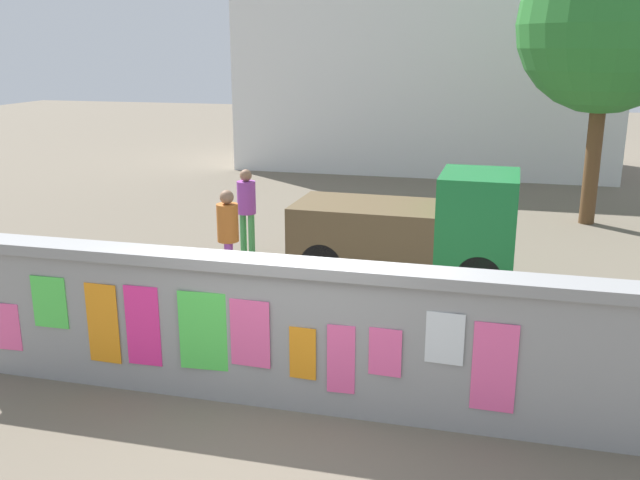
% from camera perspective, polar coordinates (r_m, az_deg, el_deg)
% --- Properties ---
extents(ground, '(60.00, 60.00, 0.00)m').
position_cam_1_polar(ground, '(15.14, 6.31, 1.12)').
color(ground, '#6B6051').
extents(poster_wall, '(8.18, 0.42, 1.64)m').
position_cam_1_polar(poster_wall, '(7.42, -2.38, -7.60)').
color(poster_wall, gray).
rests_on(poster_wall, ground).
extents(auto_rickshaw_truck, '(3.64, 1.59, 1.85)m').
position_cam_1_polar(auto_rickshaw_truck, '(11.51, 7.82, 1.04)').
color(auto_rickshaw_truck, black).
rests_on(auto_rickshaw_truck, ground).
extents(motorcycle, '(1.88, 0.66, 0.87)m').
position_cam_1_polar(motorcycle, '(8.93, -5.79, -6.18)').
color(motorcycle, black).
rests_on(motorcycle, ground).
extents(bicycle_near, '(1.69, 0.46, 0.95)m').
position_cam_1_polar(bicycle_near, '(10.63, -14.64, -3.58)').
color(bicycle_near, black).
rests_on(bicycle_near, ground).
extents(bicycle_far, '(1.67, 0.54, 0.95)m').
position_cam_1_polar(bicycle_far, '(8.78, 22.88, -8.49)').
color(bicycle_far, black).
rests_on(bicycle_far, ground).
extents(person_walking, '(0.42, 0.42, 1.62)m').
position_cam_1_polar(person_walking, '(11.01, -7.57, 0.84)').
color(person_walking, purple).
rests_on(person_walking, ground).
extents(person_bystander, '(0.40, 0.40, 1.62)m').
position_cam_1_polar(person_bystander, '(12.81, -6.05, 2.99)').
color(person_bystander, '#3F994C').
rests_on(person_bystander, ground).
extents(tree_roadside, '(3.63, 3.63, 6.01)m').
position_cam_1_polar(tree_roadside, '(16.00, 22.50, 15.97)').
color(tree_roadside, brown).
rests_on(tree_roadside, ground).
extents(building_background, '(11.68, 4.88, 6.02)m').
position_cam_1_polar(building_background, '(22.77, 8.76, 13.60)').
color(building_background, silver).
rests_on(building_background, ground).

